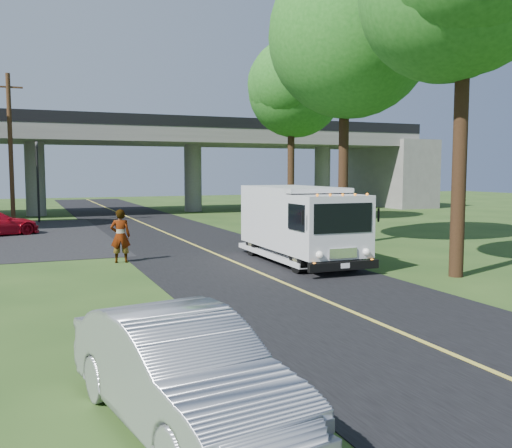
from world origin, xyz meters
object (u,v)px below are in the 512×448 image
tree_right_far (295,91)px  step_van (300,222)px  silver_sedan (181,370)px  traffic_signal (38,172)px  utility_pole (11,149)px  pedestrian (120,236)px  tree_right_mid (351,25)px

tree_right_far → step_van: (-7.00, -14.47, -6.81)m
tree_right_far → silver_sedan: tree_right_far is taller
traffic_signal → tree_right_far: bearing=-22.1°
utility_pole → step_van: (9.70, -18.63, -3.11)m
pedestrian → step_van: bearing=170.2°
step_van → tree_right_far: bearing=65.3°
tree_right_far → pedestrian: (-13.01, -12.01, -7.33)m
tree_right_mid → tree_right_far: 11.43m
traffic_signal → silver_sedan: traffic_signal is taller
silver_sedan → pedestrian: pedestrian is taller
utility_pole → pedestrian: utility_pole is taller
step_van → silver_sedan: bearing=-122.3°
tree_right_mid → step_van: tree_right_mid is taller
tree_right_mid → tree_right_far: size_ratio=1.16×
silver_sedan → pedestrian: 13.83m
traffic_signal → tree_right_far: tree_right_far is taller
silver_sedan → pedestrian: (1.46, 13.75, 0.23)m
utility_pole → step_van: utility_pole is taller
tree_right_mid → silver_sedan: size_ratio=2.82×
tree_right_mid → step_van: (-4.20, -3.47, -8.12)m
tree_right_mid → step_van: size_ratio=1.94×
utility_pole → tree_right_far: bearing=-14.0°
traffic_signal → step_van: size_ratio=0.79×
tree_right_far → silver_sedan: bearing=-119.3°
utility_pole → tree_right_mid: (13.91, -15.16, 5.01)m
step_van → silver_sedan: 13.56m
tree_right_mid → tree_right_far: bearing=75.7°
tree_right_far → silver_sedan: size_ratio=2.43×
tree_right_mid → pedestrian: 13.41m
silver_sedan → step_van: bearing=46.3°
tree_right_far → step_van: 17.46m
utility_pole → silver_sedan: (2.24, -29.93, -3.85)m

